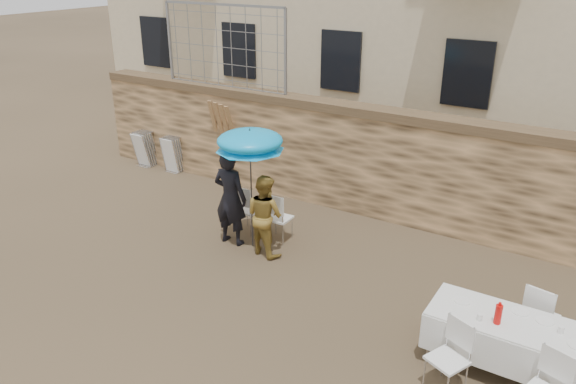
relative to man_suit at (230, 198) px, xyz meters
The scene contains 15 objects.
ground 2.75m from the man_suit, 68.19° to the right, with size 80.00×80.00×0.00m, color brown.
stone_wall 2.77m from the man_suit, 69.56° to the left, with size 13.00×0.50×2.20m, color olive.
chain_link_fence 3.96m from the man_suit, 128.17° to the left, with size 3.20×0.06×1.80m, color gray, non-canonical shape.
man_suit is the anchor object (origin of this frame).
woman_dress 0.77m from the man_suit, ahead, with size 0.72×0.56×1.49m, color gold.
umbrella 1.13m from the man_suit, 14.04° to the left, with size 1.20×1.20×2.08m.
couple_chair_left 0.70m from the man_suit, 90.00° to the left, with size 0.48×0.48×0.96m, color white, non-canonical shape.
couple_chair_right 0.99m from the man_suit, 38.16° to the left, with size 0.48×0.48×0.96m, color white, non-canonical shape.
banquet_table 5.28m from the man_suit, 10.76° to the right, with size 2.10×0.85×0.78m.
soda_bottle 5.11m from the man_suit, 12.83° to the right, with size 0.09×0.09×0.26m, color red.
table_chair_front_left 4.92m from the man_suit, 20.74° to the right, with size 0.48×0.48×0.96m, color white, non-canonical shape.
table_chair_back 5.40m from the man_suit, ahead, with size 0.48×0.48×0.96m, color white, non-canonical shape.
chair_stack_left 4.99m from the man_suit, 151.97° to the left, with size 0.46×0.47×0.92m, color white, non-canonical shape.
chair_stack_right 4.22m from the man_suit, 146.19° to the left, with size 0.46×0.40×0.92m, color white, non-canonical shape.
wood_planks 3.06m from the man_suit, 128.11° to the left, with size 0.70×0.20×2.00m, color #A37749, non-canonical shape.
Camera 1 is at (4.86, -4.97, 4.97)m, focal length 35.00 mm.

